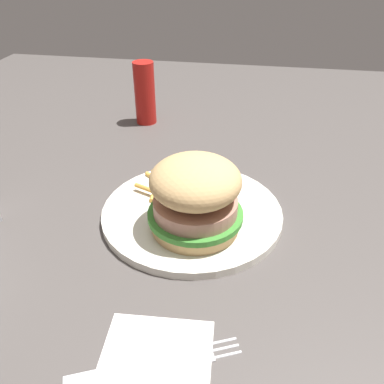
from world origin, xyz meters
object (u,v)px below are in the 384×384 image
object	(u,v)px
plate	(192,212)
ketchup_bottle	(145,93)
napkin	(155,363)
fork	(156,361)
fries_pile	(172,184)
sandwich	(195,195)

from	to	relation	value
plate	ketchup_bottle	xyz separation A→B (m)	(0.16, -0.33, 0.06)
napkin	fork	distance (m)	0.00
fries_pile	fork	bearing A→B (deg)	99.62
fork	plate	bearing A→B (deg)	-88.17
plate	napkin	bearing A→B (deg)	91.48
sandwich	ketchup_bottle	size ratio (longest dim) A/B	0.98
sandwich	ketchup_bottle	bearing A→B (deg)	-64.87
napkin	ketchup_bottle	bearing A→B (deg)	-73.73
sandwich	fork	size ratio (longest dim) A/B	0.79
fork	ketchup_bottle	distance (m)	0.60
sandwich	napkin	distance (m)	0.21
plate	napkin	xyz separation A→B (m)	(-0.01, 0.24, -0.01)
ketchup_bottle	napkin	bearing A→B (deg)	106.27
napkin	sandwich	bearing A→B (deg)	-91.51
fries_pile	ketchup_bottle	bearing A→B (deg)	-66.66
fries_pile	fork	world-z (taller)	fries_pile
sandwich	napkin	world-z (taller)	sandwich
fries_pile	plate	bearing A→B (deg)	128.62
fork	sandwich	bearing A→B (deg)	-91.10
napkin	fork	xyz separation A→B (m)	(-0.00, -0.00, 0.00)
sandwich	fork	distance (m)	0.21
plate	napkin	world-z (taller)	plate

